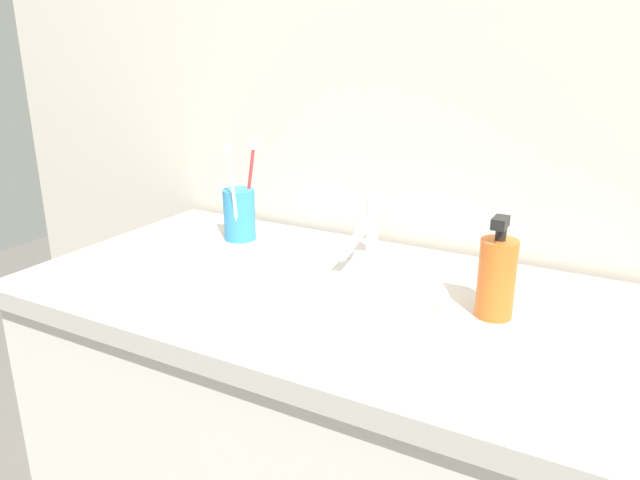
% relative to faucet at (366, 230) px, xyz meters
% --- Properties ---
extents(tiled_wall_back, '(2.25, 0.04, 2.40)m').
position_rel_faucet_xyz_m(tiled_wall_back, '(0.00, 0.15, 0.29)').
color(tiled_wall_back, beige).
rests_on(tiled_wall_back, ground).
extents(sink_basin, '(0.45, 0.45, 0.12)m').
position_rel_faucet_xyz_m(sink_basin, '(-0.00, -0.21, -0.10)').
color(sink_basin, white).
rests_on(sink_basin, vanity_counter).
extents(faucet, '(0.02, 0.17, 0.12)m').
position_rel_faucet_xyz_m(faucet, '(0.00, 0.00, 0.00)').
color(faucet, silver).
rests_on(faucet, sink_basin).
extents(toothbrush_cup, '(0.07, 0.07, 0.11)m').
position_rel_faucet_xyz_m(toothbrush_cup, '(-0.28, -0.02, -0.00)').
color(toothbrush_cup, '#338CCC').
rests_on(toothbrush_cup, vanity_counter).
extents(toothbrush_white, '(0.02, 0.05, 0.21)m').
position_rel_faucet_xyz_m(toothbrush_white, '(-0.27, -0.06, 0.06)').
color(toothbrush_white, white).
rests_on(toothbrush_white, toothbrush_cup).
extents(toothbrush_red, '(0.03, 0.03, 0.21)m').
position_rel_faucet_xyz_m(toothbrush_red, '(-0.27, -0.00, 0.06)').
color(toothbrush_red, red).
rests_on(toothbrush_red, toothbrush_cup).
extents(soap_dispenser, '(0.06, 0.06, 0.16)m').
position_rel_faucet_xyz_m(soap_dispenser, '(0.28, -0.14, 0.01)').
color(soap_dispenser, orange).
rests_on(soap_dispenser, vanity_counter).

